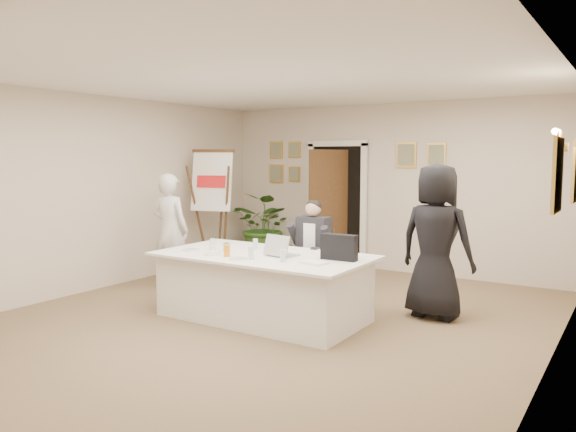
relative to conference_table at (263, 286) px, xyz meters
The scene contains 27 objects.
floor 0.40m from the conference_table, 18.27° to the right, with size 7.00×7.00×0.00m, color brown.
ceiling 2.41m from the conference_table, 18.27° to the right, with size 6.00×7.00×0.02m, color white.
wall_back 3.61m from the conference_table, 88.52° to the left, with size 6.00×0.10×2.80m, color beige.
wall_left 3.08m from the conference_table, behind, with size 0.10×7.00×2.80m, color beige.
wall_right 3.25m from the conference_table, ahead, with size 0.10×7.00×2.80m, color beige.
doorway 3.45m from the conference_table, 103.55° to the left, with size 1.14×0.86×2.20m.
pictures_back_wall 3.80m from the conference_table, 101.67° to the left, with size 3.40×0.06×0.80m, color gold, non-canonical shape.
pictures_right_wall 3.55m from the conference_table, 20.94° to the left, with size 0.06×2.20×0.80m, color gold, non-canonical shape.
wall_sconce 3.64m from the conference_table, 21.38° to the left, with size 0.20×0.30×0.24m, color gold, non-canonical shape.
conference_table is the anchor object (origin of this frame).
seated_man 1.04m from the conference_table, 85.15° to the left, with size 0.59×0.63×1.38m, color black, non-canonical shape.
flip_chart 3.07m from the conference_table, 140.72° to the left, with size 0.72×0.54×2.00m.
standing_man 2.25m from the conference_table, 163.55° to the left, with size 0.61×0.40×1.68m, color silver.
standing_woman 2.11m from the conference_table, 33.60° to the left, with size 0.90×0.59×1.85m, color black.
potted_palm 3.85m from the conference_table, 124.48° to the left, with size 1.14×0.98×1.26m, color #346421.
laptop 0.58m from the conference_table, ahead, with size 0.35×0.37×0.28m, color #B7BABC, non-canonical shape.
laptop_bag 1.08m from the conference_table, ahead, with size 0.41×0.11×0.29m, color black.
paper_stack 0.92m from the conference_table, 14.13° to the right, with size 0.28×0.19×0.03m, color white.
plate_left 1.02m from the conference_table, 163.52° to the right, with size 0.21×0.21×0.01m, color white.
plate_mid 0.71m from the conference_table, 143.79° to the right, with size 0.22×0.22×0.01m, color white.
plate_near 0.58m from the conference_table, 96.02° to the right, with size 0.21×0.21×0.01m, color white.
glass_a 0.83m from the conference_table, behind, with size 0.07×0.07×0.14m, color silver.
glass_b 0.58m from the conference_table, 76.54° to the right, with size 0.06×0.06×0.14m, color silver.
glass_c 0.71m from the conference_table, 31.77° to the right, with size 0.07×0.07×0.14m, color silver.
glass_d 0.55m from the conference_table, 143.08° to the left, with size 0.06×0.06×0.14m, color silver.
oj_glass 0.63m from the conference_table, 125.41° to the right, with size 0.07×0.07×0.13m, color orange.
steel_jug 0.64m from the conference_table, 165.72° to the right, with size 0.09×0.09×0.11m, color silver.
Camera 1 is at (3.66, -5.32, 1.92)m, focal length 35.00 mm.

